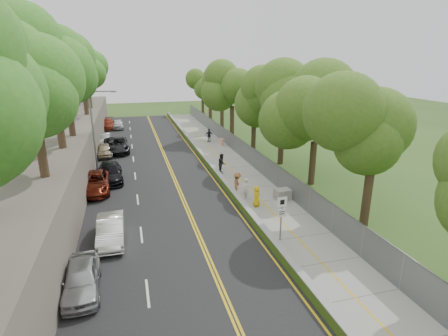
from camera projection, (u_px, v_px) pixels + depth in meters
The scene contains 26 objects.
ground at pixel (248, 222), 24.12m from camera, with size 140.00×140.00×0.00m, color #33511E.
road at pixel (152, 166), 36.51m from camera, with size 11.20×66.00×0.04m, color black.
sidewalk at pixel (225, 160), 38.53m from camera, with size 4.20×66.00×0.05m, color gray.
jersey_barrier at pixel (205, 159), 37.86m from camera, with size 0.42×66.00×0.60m, color #8FE82C.
rock_embankment at pixel (66, 153), 33.85m from camera, with size 5.00×66.00×4.00m, color #595147.
chainlink_fence at pixel (243, 150), 38.77m from camera, with size 0.04×66.00×2.00m, color slate.
trees_embankment at pixel (59, 61), 31.40m from camera, with size 6.40×66.00×13.00m, color #458C2A, non-canonical shape.
trees_fenceside at pixel (265, 95), 37.55m from camera, with size 7.00×66.00×14.00m, color #4C7623, non-canonical shape.
streetlight at pixel (95, 126), 32.90m from camera, with size 2.52×0.22×8.00m.
signpost at pixel (282, 212), 21.02m from camera, with size 0.62×0.09×3.10m.
construction_barrel at pixel (221, 142), 44.57m from camera, with size 0.55×0.55×0.90m, color #EA582A.
concrete_block at pixel (283, 194), 27.74m from camera, with size 1.22×0.91×0.81m, color gray.
car_0 at pixel (81, 279), 16.67m from camera, with size 1.69×4.19×1.43m, color #A1A0A4.
car_1 at pixel (111, 230), 21.32m from camera, with size 1.55×4.43×1.46m, color white.
car_2 at pixel (94, 182), 29.28m from camera, with size 2.62×5.68×1.58m, color maroon.
car_3 at pixel (110, 173), 31.81m from camera, with size 2.12×5.23×1.52m, color black.
car_4 at pixel (104, 150), 39.71m from camera, with size 1.64×4.08×1.39m, color tan.
car_5 at pixel (104, 140), 44.72m from camera, with size 1.54×4.41×1.45m, color #A4A5AC.
car_6 at pixel (116, 145), 41.51m from camera, with size 2.78×6.03×1.67m, color black.
car_7 at pixel (108, 124), 55.17m from camera, with size 2.11×5.18×1.50m, color maroon.
car_8 at pixel (118, 124), 55.14m from camera, with size 1.68×4.17×1.42m, color silver.
painter_0 at pixel (256, 196), 26.30m from camera, with size 0.78×0.51×1.60m, color yellow.
painter_1 at pixel (246, 189), 27.63m from camera, with size 0.62×0.41×1.71m, color silver.
painter_2 at pixel (222, 163), 33.91m from camera, with size 0.93×0.73×1.92m, color black.
painter_3 at pixel (237, 184), 28.48m from camera, with size 1.22×0.70×1.89m, color brown.
person_far at pixel (209, 135), 46.28m from camera, with size 1.05×0.44×1.79m, color black.
Camera 1 is at (-7.44, -20.62, 10.84)m, focal length 28.00 mm.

